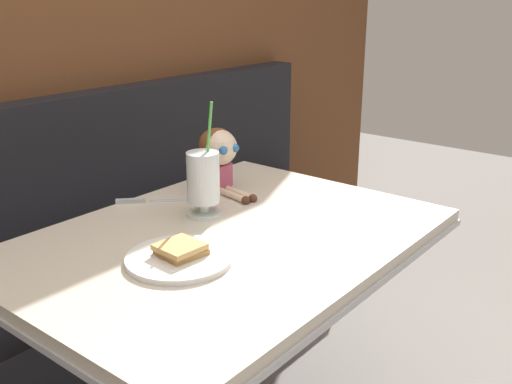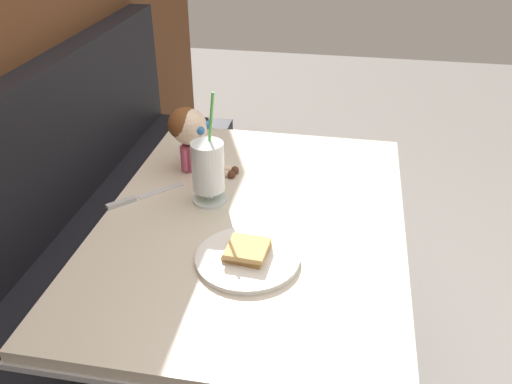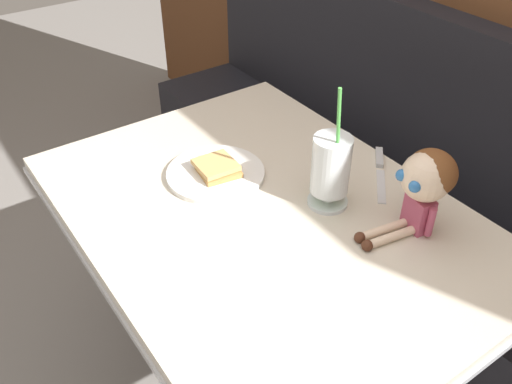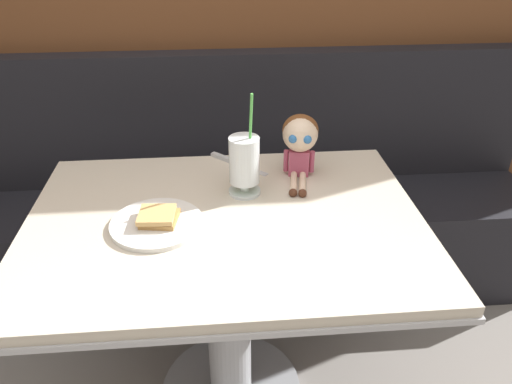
{
  "view_description": "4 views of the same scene",
  "coord_description": "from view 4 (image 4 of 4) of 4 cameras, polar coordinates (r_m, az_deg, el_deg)",
  "views": [
    {
      "loc": [
        -1.04,
        -0.76,
        1.34
      ],
      "look_at": [
        0.1,
        0.16,
        0.83
      ],
      "focal_mm": 41.52,
      "sensor_mm": 36.0,
      "label": 1
    },
    {
      "loc": [
        -1.19,
        -0.05,
        1.55
      ],
      "look_at": [
        0.07,
        0.18,
        0.78
      ],
      "focal_mm": 38.09,
      "sensor_mm": 36.0,
      "label": 2
    },
    {
      "loc": [
        0.81,
        -0.42,
        1.56
      ],
      "look_at": [
        -0.02,
        0.16,
        0.79
      ],
      "focal_mm": 38.8,
      "sensor_mm": 36.0,
      "label": 3
    },
    {
      "loc": [
        -0.01,
        -0.97,
        1.49
      ],
      "look_at": [
        0.09,
        0.21,
        0.8
      ],
      "focal_mm": 34.7,
      "sensor_mm": 36.0,
      "label": 4
    }
  ],
  "objects": [
    {
      "name": "seated_doll",
      "position": [
        1.55,
        5.1,
        6.29
      ],
      "size": [
        0.13,
        0.23,
        0.2
      ],
      "color": "#B74C6B",
      "rests_on": "diner_table"
    },
    {
      "name": "booth_bench",
      "position": [
        2.13,
        -3.78,
        -3.13
      ],
      "size": [
        2.6,
        0.48,
        1.0
      ],
      "color": "black",
      "rests_on": "ground"
    },
    {
      "name": "butter_knife",
      "position": [
        1.68,
        -3.06,
        3.68
      ],
      "size": [
        0.18,
        0.18,
        0.01
      ],
      "color": "silver",
      "rests_on": "diner_table"
    },
    {
      "name": "toast_plate",
      "position": [
        1.36,
        -11.34,
        -3.43
      ],
      "size": [
        0.25,
        0.25,
        0.04
      ],
      "color": "white",
      "rests_on": "diner_table"
    },
    {
      "name": "diner_table",
      "position": [
        1.49,
        -3.36,
        -9.37
      ],
      "size": [
        1.11,
        0.81,
        0.74
      ],
      "color": "beige",
      "rests_on": "ground"
    },
    {
      "name": "milkshake_glass",
      "position": [
        1.45,
        -1.35,
        3.39
      ],
      "size": [
        0.1,
        0.1,
        0.32
      ],
      "color": "silver",
      "rests_on": "diner_table"
    }
  ]
}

